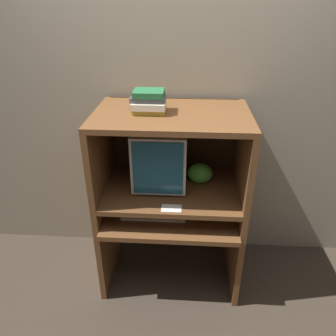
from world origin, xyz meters
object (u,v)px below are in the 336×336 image
object	(u,v)px
keyboard	(154,215)
snack_bag	(200,173)
mouse	(196,215)
crt_monitor	(161,155)
book_stack	(149,102)

from	to	relation	value
keyboard	snack_bag	size ratio (longest dim) A/B	2.49
mouse	keyboard	bearing A→B (deg)	-177.91
crt_monitor	snack_bag	xyz separation A→B (m)	(0.29, 0.01, -0.15)
crt_monitor	keyboard	xyz separation A→B (m)	(-0.04, -0.20, -0.38)
crt_monitor	mouse	world-z (taller)	crt_monitor
keyboard	mouse	distance (m)	0.30
book_stack	keyboard	bearing A→B (deg)	-76.94
mouse	book_stack	distance (m)	0.86
crt_monitor	book_stack	distance (m)	0.42
keyboard	snack_bag	distance (m)	0.45
keyboard	mouse	xyz separation A→B (m)	(0.30, 0.01, 0.00)
snack_bag	mouse	bearing A→B (deg)	-97.09
keyboard	mouse	world-z (taller)	mouse
keyboard	snack_bag	xyz separation A→B (m)	(0.32, 0.22, 0.23)
crt_monitor	book_stack	size ratio (longest dim) A/B	2.05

